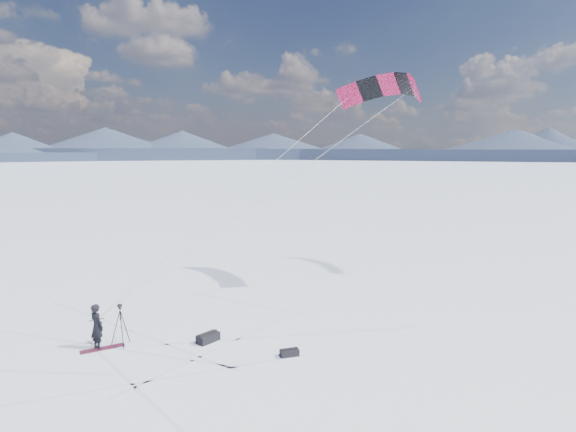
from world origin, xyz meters
TOP-DOWN VIEW (x-y plane):
  - ground at (0.00, 0.00)m, footprint 1800.00×1800.00m
  - horizon_hills at (0.00, -0.00)m, footprint 704.47×706.88m
  - snow_tracks at (-0.41, -0.64)m, footprint 17.62×14.39m
  - snowkiter at (-1.01, 1.58)m, footprint 0.59×0.72m
  - snowboard at (-0.88, 1.46)m, footprint 1.55×0.34m
  - tripod at (-0.22, 1.40)m, footprint 0.72×0.64m
  - gear_bag_a at (2.64, 0.01)m, footprint 0.95×0.65m
  - gear_bag_b at (4.57, -2.68)m, footprint 0.71×0.48m
  - power_kite at (13.60, 2.66)m, footprint 15.80×5.41m

SIDE VIEW (x-z plane):
  - ground at x=0.00m, z-range 0.00..0.00m
  - snowkiter at x=-1.01m, z-range -0.85..0.85m
  - snow_tracks at x=-0.41m, z-range 0.00..0.01m
  - snowboard at x=-0.88m, z-range 0.00..0.04m
  - gear_bag_b at x=4.57m, z-range -0.02..0.28m
  - gear_bag_a at x=2.64m, z-range -0.02..0.37m
  - tripod at x=-0.22m, z-range 0.22..1.82m
  - horizon_hills at x=0.00m, z-range -0.65..9.42m
  - power_kite at x=13.60m, z-range 5.24..15.23m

